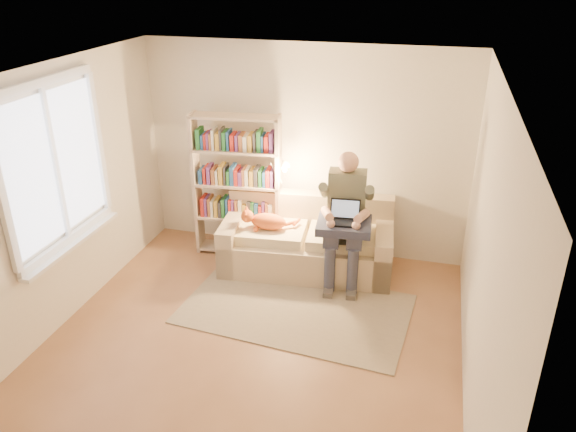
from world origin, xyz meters
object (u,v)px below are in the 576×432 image
(laptop, at_px, (347,216))
(bookshelf, at_px, (237,179))
(sofa, at_px, (307,244))
(person, at_px, (346,212))
(cat, at_px, (265,221))

(laptop, distance_m, bookshelf, 1.50)
(sofa, height_order, laptop, laptop)
(person, height_order, bookshelf, bookshelf)
(person, xyz_separation_m, laptop, (0.04, -0.14, 0.01))
(cat, height_order, laptop, laptop)
(sofa, distance_m, person, 0.71)
(sofa, bearing_deg, laptop, -31.83)
(sofa, xyz_separation_m, laptop, (0.51, -0.25, 0.54))
(cat, relative_size, laptop, 1.79)
(person, bearing_deg, cat, 178.44)
(person, bearing_deg, bookshelf, 163.15)
(laptop, bearing_deg, person, 101.47)
(sofa, relative_size, person, 1.38)
(cat, xyz_separation_m, laptop, (0.98, -0.07, 0.21))
(person, height_order, cat, person)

